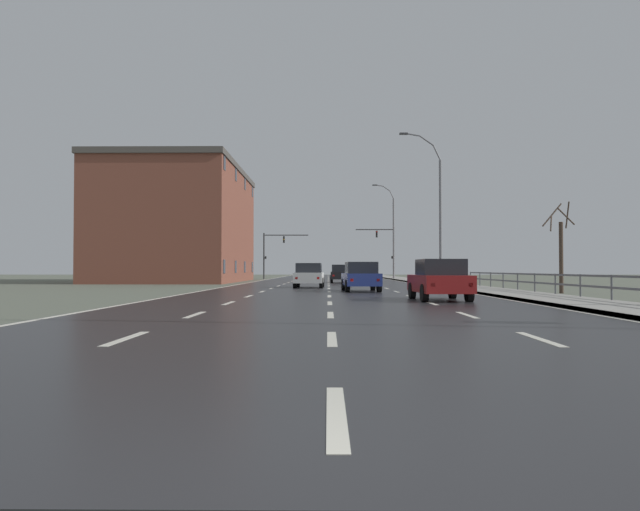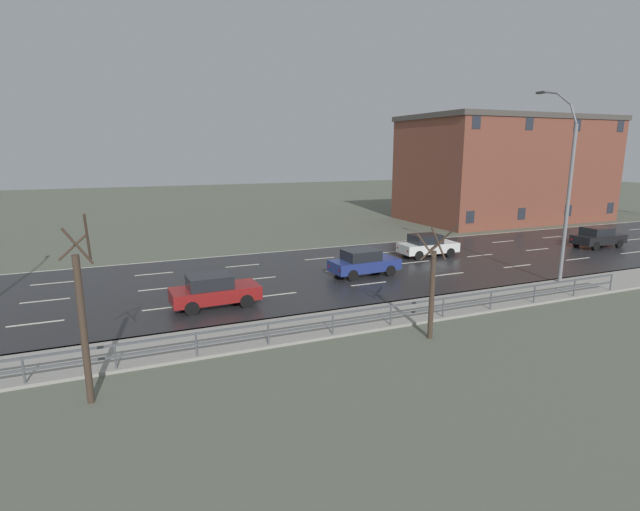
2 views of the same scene
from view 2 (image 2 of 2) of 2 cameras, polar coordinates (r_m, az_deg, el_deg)
The scene contains 10 objects.
ground_plane at distance 41.92m, azimuth 26.70°, elevation 0.82°, with size 160.00×160.00×0.12m.
guardrail at distance 19.40m, azimuth 1.51°, elevation -7.58°, with size 0.07×31.95×1.00m.
street_lamp_midground at distance 29.55m, azimuth 26.84°, elevation 6.72°, with size 2.88×0.24×10.53m.
car_far_left at distance 23.55m, azimuth -12.32°, elevation -4.02°, with size 1.95×4.16×1.57m.
car_near_left at distance 34.72m, azimuth 12.46°, elevation 1.18°, with size 1.92×4.14×1.57m.
car_near_right at distance 28.85m, azimuth 5.13°, elevation -0.80°, with size 2.01×4.19×1.57m.
car_far_right at distance 42.80m, azimuth 29.77°, elevation 1.90°, with size 1.84×4.10×1.57m.
brick_building at distance 55.98m, azimuth 20.84°, elevation 9.49°, with size 11.78×21.03×10.74m.
bare_tree_near at distance 15.52m, azimuth -25.98°, elevation -7.09°, with size 0.93×0.94×5.63m.
bare_tree_mid at distance 19.40m, azimuth 13.03°, elevation -3.64°, with size 1.37×1.43×4.54m.
Camera 2 is at (26.45, 16.31, 7.28)m, focal length 27.33 mm.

